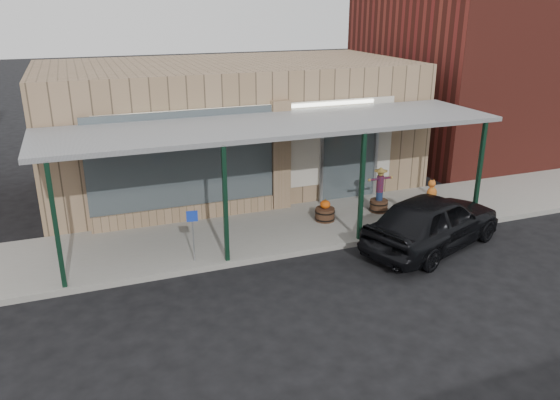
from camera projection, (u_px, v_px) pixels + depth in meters
name	position (u px, v px, depth m)	size (l,w,h in m)	color
ground	(333.00, 294.00, 11.99)	(120.00, 120.00, 0.00)	black
sidewalk	(276.00, 230.00, 15.13)	(40.00, 3.20, 0.15)	gray
storefront	(229.00, 126.00, 18.45)	(12.00, 6.25, 4.20)	#96795C
awning	(276.00, 127.00, 14.09)	(12.00, 3.00, 3.04)	slate
block_buildings_near	(274.00, 70.00, 19.45)	(61.00, 8.00, 8.00)	maroon
barrel_scarecrow	(379.00, 196.00, 16.16)	(0.83, 0.54, 1.37)	#4E2F1F
barrel_pumpkin	(325.00, 213.00, 15.55)	(0.67, 0.67, 0.65)	#4E2F1F
handicap_sign	(193.00, 229.00, 12.91)	(0.27, 0.05, 1.29)	gray
parked_sedan	(433.00, 221.00, 14.02)	(4.67, 3.18, 1.52)	black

